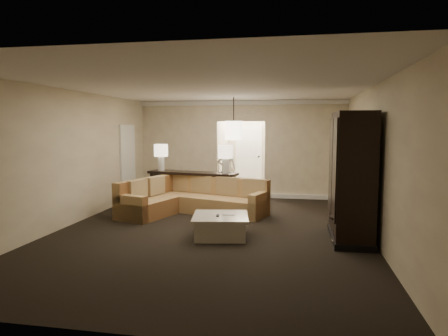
% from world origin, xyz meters
% --- Properties ---
extents(ground, '(8.00, 8.00, 0.00)m').
position_xyz_m(ground, '(0.00, 0.00, 0.00)').
color(ground, black).
rests_on(ground, ground).
extents(wall_back, '(6.00, 0.04, 2.80)m').
position_xyz_m(wall_back, '(0.00, 4.00, 1.40)').
color(wall_back, beige).
rests_on(wall_back, ground).
extents(wall_front, '(6.00, 0.04, 2.80)m').
position_xyz_m(wall_front, '(0.00, -4.00, 1.40)').
color(wall_front, beige).
rests_on(wall_front, ground).
extents(wall_left, '(0.04, 8.00, 2.80)m').
position_xyz_m(wall_left, '(-3.00, 0.00, 1.40)').
color(wall_left, beige).
rests_on(wall_left, ground).
extents(wall_right, '(0.04, 8.00, 2.80)m').
position_xyz_m(wall_right, '(3.00, 0.00, 1.40)').
color(wall_right, beige).
rests_on(wall_right, ground).
extents(ceiling, '(6.00, 8.00, 0.02)m').
position_xyz_m(ceiling, '(0.00, 0.00, 2.80)').
color(ceiling, white).
rests_on(ceiling, wall_back).
extents(crown_molding, '(6.00, 0.10, 0.12)m').
position_xyz_m(crown_molding, '(0.00, 3.95, 2.73)').
color(crown_molding, silver).
rests_on(crown_molding, wall_back).
extents(baseboard, '(6.00, 0.10, 0.12)m').
position_xyz_m(baseboard, '(0.00, 3.95, 0.06)').
color(baseboard, silver).
rests_on(baseboard, ground).
extents(side_door, '(0.05, 0.90, 2.10)m').
position_xyz_m(side_door, '(-2.97, 2.80, 1.05)').
color(side_door, white).
rests_on(side_door, ground).
extents(foyer, '(1.44, 2.02, 2.80)m').
position_xyz_m(foyer, '(0.00, 5.34, 1.30)').
color(foyer, beige).
rests_on(foyer, ground).
extents(sectional_sofa, '(3.36, 2.41, 0.85)m').
position_xyz_m(sectional_sofa, '(-0.85, 1.51, 0.34)').
color(sectional_sofa, brown).
rests_on(sectional_sofa, ground).
extents(coffee_table, '(1.16, 1.16, 0.42)m').
position_xyz_m(coffee_table, '(0.25, -0.35, 0.21)').
color(coffee_table, beige).
rests_on(coffee_table, ground).
extents(console_table, '(2.39, 0.95, 0.90)m').
position_xyz_m(console_table, '(-1.00, 2.28, 0.54)').
color(console_table, black).
rests_on(console_table, ground).
extents(armoire, '(0.68, 1.60, 2.30)m').
position_xyz_m(armoire, '(2.59, -0.09, 1.10)').
color(armoire, black).
rests_on(armoire, ground).
extents(drink_table, '(0.40, 0.40, 0.51)m').
position_xyz_m(drink_table, '(2.40, -0.53, 0.36)').
color(drink_table, black).
rests_on(drink_table, ground).
extents(table_lamp_left, '(0.36, 0.36, 0.69)m').
position_xyz_m(table_lamp_left, '(-1.88, 2.45, 1.36)').
color(table_lamp_left, silver).
rests_on(table_lamp_left, console_table).
extents(table_lamp_right, '(0.36, 0.36, 0.69)m').
position_xyz_m(table_lamp_right, '(-0.11, 2.12, 1.36)').
color(table_lamp_right, silver).
rests_on(table_lamp_right, console_table).
extents(pendant_light, '(0.38, 0.38, 1.09)m').
position_xyz_m(pendant_light, '(0.00, 2.70, 1.95)').
color(pendant_light, black).
rests_on(pendant_light, ceiling).
extents(person, '(0.72, 0.61, 1.70)m').
position_xyz_m(person, '(-0.45, 4.30, 0.85)').
color(person, beige).
rests_on(person, ground).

